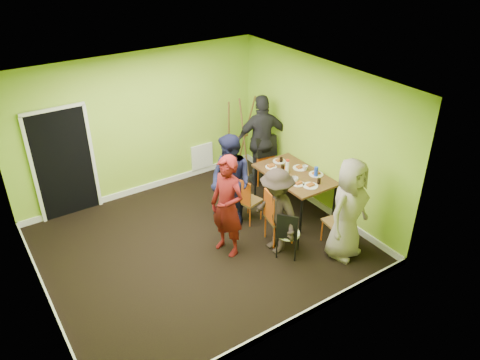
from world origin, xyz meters
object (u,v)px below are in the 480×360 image
object	(u,v)px
chair_left_far	(246,198)
person_back_end	(262,141)
dining_table	(294,176)
person_front_end	(348,209)
person_standing	(227,206)
easel	(240,136)
chair_left_near	(275,214)
chair_bentwood	(288,232)
chair_front_end	(340,220)
blue_bottle	(316,172)
thermos	(287,167)
orange_bottle	(285,169)
chair_back_end	(267,152)
person_left_far	(231,182)
person_left_near	(276,211)

from	to	relation	value
chair_left_far	person_back_end	size ratio (longest dim) A/B	0.47
dining_table	person_back_end	bearing A→B (deg)	85.08
person_front_end	person_standing	bearing A→B (deg)	133.01
chair_left_far	easel	distance (m)	1.99
chair_left_near	chair_bentwood	world-z (taller)	chair_left_near
chair_front_end	blue_bottle	bearing A→B (deg)	78.50
person_standing	person_back_end	distance (m)	2.41
dining_table	person_back_end	xyz separation A→B (m)	(0.10, 1.16, 0.25)
thermos	blue_bottle	xyz separation A→B (m)	(0.35, -0.39, -0.03)
person_standing	thermos	bearing A→B (deg)	92.17
orange_bottle	person_front_end	world-z (taller)	person_front_end
chair_left_near	chair_back_end	bearing A→B (deg)	159.24
chair_left_far	chair_front_end	size ratio (longest dim) A/B	0.97
chair_back_end	person_front_end	world-z (taller)	person_front_end
chair_left_far	person_front_end	bearing A→B (deg)	11.17
easel	person_left_far	world-z (taller)	person_left_far
chair_front_end	blue_bottle	xyz separation A→B (m)	(0.36, 1.04, 0.33)
chair_front_end	orange_bottle	bearing A→B (deg)	97.10
person_standing	chair_bentwood	bearing A→B (deg)	32.25
person_back_end	person_front_end	bearing A→B (deg)	102.54
dining_table	person_standing	bearing A→B (deg)	-166.32
chair_front_end	chair_bentwood	world-z (taller)	chair_front_end
orange_bottle	person_standing	distance (m)	1.73
chair_left_near	person_left_far	world-z (taller)	person_left_far
easel	person_standing	bearing A→B (deg)	-127.35
thermos	person_front_end	distance (m)	1.63
easel	chair_left_near	bearing A→B (deg)	-110.40
chair_front_end	orange_bottle	world-z (taller)	chair_front_end
chair_bentwood	person_left_near	bearing A→B (deg)	151.01
orange_bottle	person_left_far	xyz separation A→B (m)	(-1.15, 0.08, 0.06)
blue_bottle	person_back_end	size ratio (longest dim) A/B	0.10
dining_table	chair_left_near	distance (m)	1.14
blue_bottle	person_left_near	bearing A→B (deg)	-157.86
dining_table	person_left_near	xyz separation A→B (m)	(-1.05, -0.82, 0.05)
person_standing	person_front_end	distance (m)	1.90
person_left_near	person_front_end	size ratio (longest dim) A/B	0.87
chair_back_end	orange_bottle	distance (m)	0.87
chair_left_far	chair_bentwood	xyz separation A→B (m)	(-0.01, -1.19, -0.03)
chair_bentwood	person_front_end	size ratio (longest dim) A/B	0.50
person_back_end	person_front_end	xyz separation A→B (m)	(-0.28, -2.69, -0.08)
chair_left_far	dining_table	bearing A→B (deg)	68.11
person_left_far	chair_back_end	bearing A→B (deg)	109.67
person_left_far	chair_left_far	bearing A→B (deg)	54.53
dining_table	chair_left_far	distance (m)	1.01
chair_front_end	person_standing	bearing A→B (deg)	158.41
chair_back_end	person_front_end	bearing A→B (deg)	92.84
thermos	person_left_near	world-z (taller)	person_left_near
blue_bottle	chair_back_end	bearing A→B (deg)	96.62
person_back_end	chair_front_end	bearing A→B (deg)	103.65
person_standing	chair_back_end	bearing A→B (deg)	112.46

